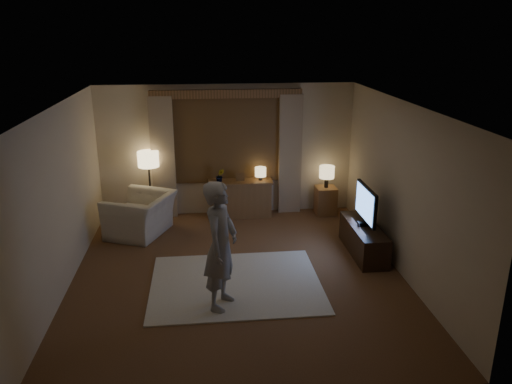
{
  "coord_description": "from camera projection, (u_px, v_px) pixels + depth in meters",
  "views": [
    {
      "loc": [
        -0.46,
        -6.87,
        3.64
      ],
      "look_at": [
        0.34,
        0.6,
        1.13
      ],
      "focal_mm": 35.0,
      "sensor_mm": 36.0,
      "label": 1
    }
  ],
  "objects": [
    {
      "name": "side_table",
      "position": [
        326.0,
        200.0,
        10.11
      ],
      "size": [
        0.4,
        0.4,
        0.56
      ],
      "primitive_type": "cube",
      "color": "brown",
      "rests_on": "floor"
    },
    {
      "name": "plant",
      "position": [
        220.0,
        176.0,
        9.76
      ],
      "size": [
        0.16,
        0.13,
        0.3
      ],
      "primitive_type": "imported",
      "color": "#999999",
      "rests_on": "sideboard"
    },
    {
      "name": "floor_lamp",
      "position": [
        148.0,
        163.0,
        9.52
      ],
      "size": [
        0.4,
        0.4,
        1.38
      ],
      "color": "black",
      "rests_on": "floor"
    },
    {
      "name": "tv_stand",
      "position": [
        363.0,
        239.0,
        8.34
      ],
      "size": [
        0.45,
        1.4,
        0.5
      ],
      "primitive_type": "cube",
      "color": "black",
      "rests_on": "floor"
    },
    {
      "name": "room",
      "position": [
        235.0,
        182.0,
        7.73
      ],
      "size": [
        5.04,
        5.54,
        2.64
      ],
      "color": "brown",
      "rests_on": "ground"
    },
    {
      "name": "picture_frame",
      "position": [
        240.0,
        178.0,
        9.81
      ],
      "size": [
        0.16,
        0.02,
        0.2
      ],
      "primitive_type": "cube",
      "color": "brown",
      "rests_on": "sideboard"
    },
    {
      "name": "tv",
      "position": [
        366.0,
        204.0,
        8.14
      ],
      "size": [
        0.23,
        0.93,
        0.67
      ],
      "color": "black",
      "rests_on": "tv_stand"
    },
    {
      "name": "person",
      "position": [
        221.0,
        246.0,
        6.54
      ],
      "size": [
        0.64,
        0.76,
        1.77
      ],
      "primitive_type": "imported",
      "rotation": [
        0.0,
        0.0,
        1.17
      ],
      "color": "gray",
      "rests_on": "rug"
    },
    {
      "name": "rug",
      "position": [
        236.0,
        283.0,
        7.4
      ],
      "size": [
        2.5,
        2.0,
        0.02
      ],
      "primitive_type": "cube",
      "color": "beige",
      "rests_on": "floor"
    },
    {
      "name": "sideboard",
      "position": [
        241.0,
        199.0,
        9.95
      ],
      "size": [
        1.2,
        0.4,
        0.7
      ],
      "primitive_type": "cube",
      "color": "brown",
      "rests_on": "floor"
    },
    {
      "name": "table_lamp_side",
      "position": [
        327.0,
        173.0,
        9.92
      ],
      "size": [
        0.3,
        0.3,
        0.44
      ],
      "color": "black",
      "rests_on": "side_table"
    },
    {
      "name": "table_lamp_sideboard",
      "position": [
        261.0,
        172.0,
        9.82
      ],
      "size": [
        0.22,
        0.22,
        0.3
      ],
      "color": "black",
      "rests_on": "sideboard"
    },
    {
      "name": "armchair",
      "position": [
        141.0,
        215.0,
        9.08
      ],
      "size": [
        1.37,
        1.44,
        0.74
      ],
      "primitive_type": "imported",
      "rotation": [
        0.0,
        0.0,
        -1.98
      ],
      "color": "#BFB69D",
      "rests_on": "floor"
    }
  ]
}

